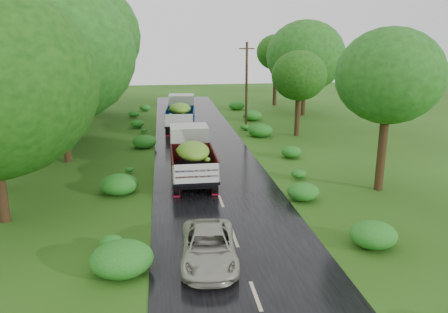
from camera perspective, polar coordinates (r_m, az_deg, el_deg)
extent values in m
plane|color=#20410E|center=(14.03, 4.16, -17.75)|extent=(120.00, 120.00, 0.00)
cube|color=black|center=(18.33, 0.86, -9.23)|extent=(6.50, 80.00, 0.02)
cube|color=#BFB78C|center=(14.02, 4.16, -17.68)|extent=(0.12, 1.60, 0.00)
cube|color=#BFB78C|center=(17.44, 1.37, -10.56)|extent=(0.12, 1.60, 0.00)
cube|color=#BFB78C|center=(21.06, -0.40, -5.81)|extent=(0.12, 1.60, 0.00)
cube|color=#BFB78C|center=(24.80, -1.63, -2.48)|extent=(0.12, 1.60, 0.00)
cube|color=#BFB78C|center=(28.61, -2.53, -0.02)|extent=(0.12, 1.60, 0.00)
cube|color=#BFB78C|center=(32.47, -3.22, 1.85)|extent=(0.12, 1.60, 0.00)
cube|color=#BFB78C|center=(36.36, -3.76, 3.33)|extent=(0.12, 1.60, 0.00)
cube|color=#BFB78C|center=(40.26, -4.20, 4.52)|extent=(0.12, 1.60, 0.00)
cube|color=#BFB78C|center=(44.19, -4.56, 5.50)|extent=(0.12, 1.60, 0.00)
cube|color=#BFB78C|center=(48.13, -4.86, 6.32)|extent=(0.12, 1.60, 0.00)
cube|color=#BFB78C|center=(52.08, -5.12, 7.01)|extent=(0.12, 1.60, 0.00)
cube|color=black|center=(23.82, -4.18, -1.73)|extent=(1.70, 5.52, 0.27)
cylinder|color=black|center=(25.74, -6.60, -0.81)|extent=(0.28, 0.98, 0.98)
cylinder|color=black|center=(25.85, -2.39, -0.65)|extent=(0.28, 0.98, 0.98)
cylinder|color=black|center=(22.63, -6.35, -3.11)|extent=(0.28, 0.98, 0.98)
cylinder|color=black|center=(22.75, -1.56, -2.92)|extent=(0.28, 0.98, 0.98)
cylinder|color=black|center=(21.68, -6.26, -3.96)|extent=(0.28, 0.98, 0.98)
cylinder|color=black|center=(21.81, -1.26, -3.74)|extent=(0.28, 0.98, 0.98)
cube|color=maroon|center=(21.44, -6.21, -4.79)|extent=(0.33, 0.04, 0.44)
cube|color=maroon|center=(21.57, -1.15, -4.57)|extent=(0.33, 0.04, 0.44)
cube|color=silver|center=(25.66, -4.58, 2.00)|extent=(2.16, 1.86, 1.86)
cube|color=black|center=(22.77, -4.01, -1.97)|extent=(2.26, 4.21, 0.16)
cube|color=#4F0E14|center=(22.57, -6.78, -0.77)|extent=(0.08, 4.21, 0.93)
cube|color=#4F0E14|center=(22.71, -1.30, -0.56)|extent=(0.08, 4.21, 0.93)
cube|color=#4F0E14|center=(24.60, -4.39, 0.67)|extent=(2.25, 0.08, 0.93)
cube|color=silver|center=(20.64, -3.61, -2.25)|extent=(2.25, 0.08, 0.93)
ellipsoid|color=#448217|center=(22.46, -4.06, 0.77)|extent=(1.90, 3.54, 0.98)
cube|color=black|center=(36.92, -5.65, 4.47)|extent=(2.18, 5.72, 0.28)
cylinder|color=black|center=(39.00, -6.94, 4.80)|extent=(0.36, 1.01, 0.99)
cylinder|color=black|center=(38.92, -4.10, 4.85)|extent=(0.36, 1.01, 0.99)
cylinder|color=black|center=(35.76, -7.27, 3.81)|extent=(0.36, 1.01, 0.99)
cylinder|color=black|center=(35.67, -4.17, 3.87)|extent=(0.36, 1.01, 0.99)
cylinder|color=black|center=(34.76, -7.38, 3.47)|extent=(0.36, 1.01, 0.99)
cylinder|color=black|center=(34.68, -4.19, 3.53)|extent=(0.36, 1.01, 0.99)
cube|color=maroon|center=(34.48, -7.40, 3.00)|extent=(0.34, 0.07, 0.45)
cube|color=maroon|center=(34.39, -4.19, 3.05)|extent=(0.34, 0.07, 0.45)
cube|color=silver|center=(38.93, -5.56, 6.66)|extent=(2.35, 2.07, 1.89)
cube|color=black|center=(35.85, -5.72, 4.49)|extent=(2.64, 4.45, 0.16)
cube|color=navy|center=(35.82, -7.51, 5.32)|extent=(0.44, 4.27, 0.94)
cube|color=navy|center=(35.72, -3.97, 5.39)|extent=(0.44, 4.27, 0.94)
cube|color=navy|center=(37.82, -5.62, 5.92)|extent=(2.29, 0.27, 0.94)
cube|color=silver|center=(33.69, -5.89, 4.73)|extent=(2.29, 0.27, 0.94)
ellipsoid|color=#448217|center=(35.65, -5.77, 6.30)|extent=(2.21, 3.74, 0.99)
imported|color=#A6A694|center=(15.52, -2.02, -11.71)|extent=(2.19, 4.22, 1.14)
cylinder|color=#382616|center=(36.26, 2.94, 9.05)|extent=(0.25, 0.25, 7.20)
cube|color=#382616|center=(36.04, 3.01, 13.89)|extent=(1.22, 0.51, 0.09)
cylinder|color=black|center=(28.55, -20.36, 6.74)|extent=(0.46, 0.46, 7.60)
ellipsoid|color=#12440D|center=(28.30, -20.92, 12.52)|extent=(4.29, 4.29, 3.86)
cylinder|color=black|center=(34.26, -23.44, 8.91)|extent=(0.50, 0.50, 8.96)
ellipsoid|color=#12440D|center=(34.11, -24.07, 14.58)|extent=(5.07, 5.07, 4.57)
cylinder|color=black|center=(38.81, -19.14, 9.11)|extent=(0.47, 0.47, 7.82)
ellipsoid|color=#12440D|center=(38.63, -19.53, 13.48)|extent=(3.73, 3.73, 3.36)
cylinder|color=black|center=(42.67, -18.51, 10.24)|extent=(0.49, 0.49, 8.66)
ellipsoid|color=#12440D|center=(42.53, -18.90, 14.65)|extent=(4.82, 4.82, 4.34)
cylinder|color=black|center=(48.50, -16.60, 9.99)|extent=(0.45, 0.45, 7.07)
ellipsoid|color=#12440D|center=(48.35, -16.85, 13.16)|extent=(4.17, 4.17, 3.75)
cylinder|color=black|center=(23.17, 20.20, 3.66)|extent=(0.44, 0.44, 6.60)
ellipsoid|color=#1D4C13|center=(22.83, 20.79, 9.83)|extent=(3.22, 3.22, 2.89)
cylinder|color=black|center=(34.73, 9.64, 7.03)|extent=(0.41, 0.41, 5.36)
ellipsoid|color=#1D4C13|center=(34.49, 9.79, 10.38)|extent=(2.92, 2.92, 2.63)
cylinder|color=black|center=(44.05, 10.44, 9.54)|extent=(0.44, 0.44, 6.56)
ellipsoid|color=#1D4C13|center=(43.87, 10.60, 12.78)|extent=(3.89, 3.89, 3.50)
cylinder|color=black|center=(50.15, 6.71, 10.48)|extent=(0.44, 0.44, 6.71)
ellipsoid|color=#1D4C13|center=(49.99, 6.80, 13.39)|extent=(2.95, 2.95, 2.65)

